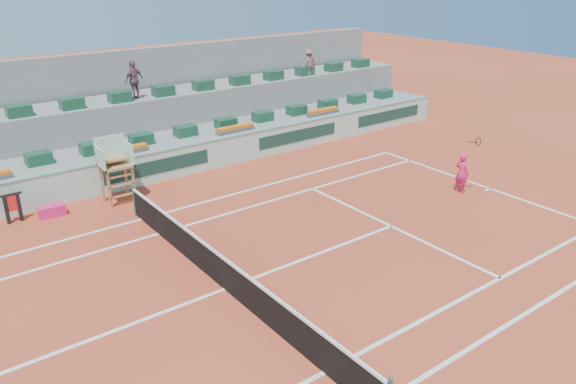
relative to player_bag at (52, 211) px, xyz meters
The scene contains 16 objects.
ground 7.93m from the player_bag, 72.82° to the right, with size 90.00×90.00×0.00m, color #A83920.
seating_tier_lower 3.93m from the player_bag, 53.22° to the left, with size 36.00×4.00×1.20m, color gray.
seating_tier_upper 5.39m from the player_bag, 63.68° to the left, with size 36.00×2.40×2.60m, color gray.
stadium_back_wall 7.04m from the player_bag, 69.71° to the left, with size 36.00×0.40×4.40m, color gray.
player_bag is the anchor object (origin of this frame).
spectator_mid 7.37m from the player_bag, 39.74° to the left, with size 0.96×0.40×1.64m, color #704A55.
spectator_right 15.29m from the player_bag, 15.21° to the left, with size 0.87×0.50×1.34m, color #9E4F5E.
court_lines 7.93m from the player_bag, 72.82° to the right, with size 23.89×11.09×0.01m.
tennis_net 7.93m from the player_bag, 72.82° to the right, with size 0.10×11.97×1.10m.
advertising_hoarding 2.58m from the player_bag, 21.44° to the left, with size 36.00×0.34×1.26m.
umpire_chair 2.70m from the player_bag, ahead, with size 1.10×0.90×2.40m.
seat_row_lower 3.46m from the player_bag, 43.62° to the left, with size 32.90×0.60×0.44m.
seat_row_upper 5.43m from the player_bag, 60.46° to the left, with size 32.90×0.60×0.44m.
flower_planters 2.01m from the player_bag, 59.57° to the left, with size 26.80×0.36×0.28m.
towel_rack 1.23m from the player_bag, 167.41° to the left, with size 0.69×0.11×1.03m.
tennis_player 14.83m from the player_bag, 28.40° to the right, with size 0.39×0.85×2.28m.
Camera 1 is at (-6.38, -11.32, 8.15)m, focal length 35.00 mm.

